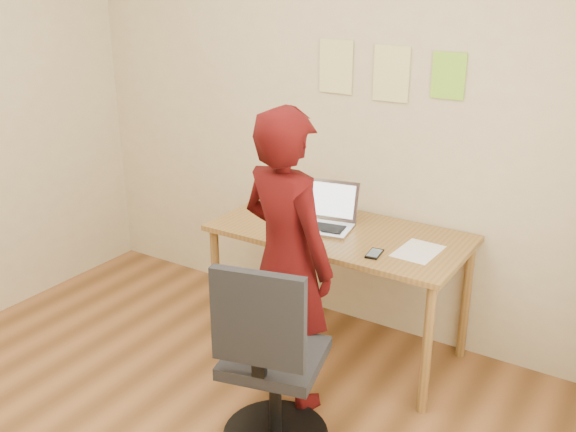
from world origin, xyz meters
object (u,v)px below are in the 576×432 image
Objects in this scene: laptop at (324,217)px; phone at (374,254)px; office_chair at (270,371)px; desk at (339,245)px; person at (287,261)px.

laptop is 0.46m from phone.
office_chair is at bearing -108.75° from phone.
office_chair is at bearing -80.72° from desk.
phone is at bearing -32.74° from desk.
phone is at bearing 64.32° from office_chair.
desk is at bearing 140.11° from phone.
laptop is 1.05m from office_chair.
laptop is 0.57m from person.
desk is 1.46× the size of office_chair.
person is (-0.30, -0.35, 0.02)m from phone.
desk is 3.72× the size of laptop.
person is at bearing 98.20° from office_chair.
phone is (0.30, -0.19, 0.09)m from desk.
person reaches higher than phone.
office_chair is at bearing 126.33° from person.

